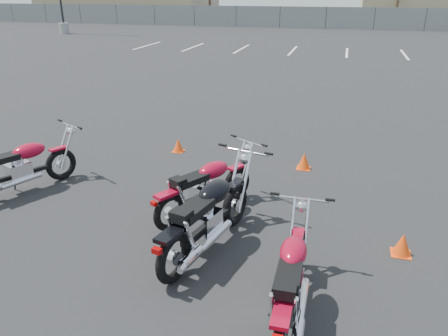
% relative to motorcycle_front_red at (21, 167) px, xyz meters
% --- Properties ---
extents(ground, '(120.00, 120.00, 0.00)m').
position_rel_motorcycle_front_red_xyz_m(ground, '(3.33, -0.13, -0.47)').
color(ground, black).
rests_on(ground, ground).
extents(motorcycle_front_red, '(1.34, 2.04, 1.04)m').
position_rel_motorcycle_front_red_xyz_m(motorcycle_front_red, '(0.00, 0.00, 0.00)').
color(motorcycle_front_red, black).
rests_on(motorcycle_front_red, ground).
extents(motorcycle_second_black, '(1.05, 2.32, 1.14)m').
position_rel_motorcycle_front_red_xyz_m(motorcycle_second_black, '(3.68, -0.92, 0.05)').
color(motorcycle_second_black, black).
rests_on(motorcycle_second_black, ground).
extents(motorcycle_third_red, '(1.40, 1.98, 1.02)m').
position_rel_motorcycle_front_red_xyz_m(motorcycle_third_red, '(3.34, 0.05, -0.01)').
color(motorcycle_third_red, black).
rests_on(motorcycle_third_red, ground).
extents(motorcycle_rear_red, '(0.79, 2.04, 1.00)m').
position_rel_motorcycle_front_red_xyz_m(motorcycle_rear_red, '(4.92, -1.91, -0.02)').
color(motorcycle_rear_red, black).
rests_on(motorcycle_rear_red, ground).
extents(training_cone_near, '(0.27, 0.27, 0.33)m').
position_rel_motorcycle_front_red_xyz_m(training_cone_near, '(4.66, 2.37, -0.31)').
color(training_cone_near, '#FF490D').
rests_on(training_cone_near, ground).
extents(training_cone_far, '(0.26, 0.26, 0.31)m').
position_rel_motorcycle_front_red_xyz_m(training_cone_far, '(6.24, -0.34, -0.32)').
color(training_cone_far, '#FF490D').
rests_on(training_cone_far, ground).
extents(training_cone_extra, '(0.25, 0.25, 0.29)m').
position_rel_motorcycle_front_red_xyz_m(training_cone_extra, '(1.89, 2.64, -0.33)').
color(training_cone_extra, '#FF490D').
rests_on(training_cone_extra, ground).
extents(chainlink_fence, '(80.06, 0.06, 1.80)m').
position_rel_motorcycle_front_red_xyz_m(chainlink_fence, '(3.33, 34.87, 0.43)').
color(chainlink_fence, slate).
rests_on(chainlink_fence, ground).
extents(tan_building_east, '(14.40, 9.40, 3.70)m').
position_rel_motorcycle_front_red_xyz_m(tan_building_east, '(13.33, 43.87, 1.39)').
color(tan_building_east, tan).
rests_on(tan_building_east, ground).
extents(parking_line_stripes, '(15.12, 4.00, 0.01)m').
position_rel_motorcycle_front_red_xyz_m(parking_line_stripes, '(0.83, 19.87, -0.47)').
color(parking_line_stripes, silver).
rests_on(parking_line_stripes, ground).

